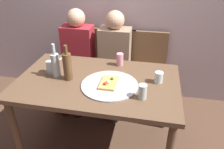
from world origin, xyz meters
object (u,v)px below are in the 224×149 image
object	(u,v)px
pizza_slice_last	(109,83)
wine_bottle	(56,65)
beer_bottle	(67,66)
chair_right	(147,66)
table_knife	(57,61)
guest_in_beanie	(113,59)
guest_in_sweater	(76,55)
chair_middle	(116,63)
pizza_tray	(110,85)
dining_table	(98,88)
wine_glass	(159,77)
tumbler_near	(142,92)
soda_can	(120,59)
tumbler_far	(50,67)
chair_left	(81,60)

from	to	relation	value
pizza_slice_last	wine_bottle	size ratio (longest dim) A/B	0.71
beer_bottle	chair_right	world-z (taller)	beer_bottle
table_knife	guest_in_beanie	bearing A→B (deg)	149.02
guest_in_sweater	chair_middle	bearing A→B (deg)	-161.37
pizza_tray	pizza_slice_last	distance (m)	0.02
dining_table	wine_glass	bearing A→B (deg)	7.29
wine_bottle	chair_middle	distance (m)	0.99
pizza_tray	guest_in_beanie	bearing A→B (deg)	98.74
dining_table	table_knife	bearing A→B (deg)	150.83
pizza_tray	table_knife	xyz separation A→B (m)	(-0.62, 0.35, -0.00)
table_knife	tumbler_near	bearing A→B (deg)	83.11
chair_middle	dining_table	bearing A→B (deg)	89.51
beer_bottle	tumbler_near	bearing A→B (deg)	-14.00
pizza_tray	wine_glass	distance (m)	0.42
pizza_slice_last	chair_right	distance (m)	0.97
dining_table	guest_in_sweater	bearing A→B (deg)	123.07
soda_can	guest_in_sweater	size ratio (longest dim) A/B	0.10
pizza_slice_last	wine_bottle	xyz separation A→B (m)	(-0.48, 0.05, 0.09)
wine_bottle	chair_right	bearing A→B (deg)	47.85
soda_can	chair_middle	xyz separation A→B (m)	(-0.14, 0.51, -0.30)
dining_table	tumbler_near	distance (m)	0.47
pizza_tray	chair_right	world-z (taller)	chair_right
wine_bottle	tumbler_far	distance (m)	0.11
tumbler_far	table_knife	xyz separation A→B (m)	(-0.05, 0.24, -0.05)
wine_bottle	chair_left	xyz separation A→B (m)	(-0.08, 0.84, -0.36)
tumbler_far	guest_in_sweater	xyz separation A→B (m)	(0.01, 0.64, -0.17)
tumbler_near	chair_right	distance (m)	1.06
tumbler_near	guest_in_sweater	bearing A→B (deg)	134.02
dining_table	guest_in_sweater	world-z (taller)	guest_in_sweater
pizza_slice_last	chair_left	distance (m)	1.08
dining_table	pizza_tray	bearing A→B (deg)	-28.55
chair_right	tumbler_far	bearing A→B (deg)	43.04
chair_middle	guest_in_sweater	world-z (taller)	guest_in_sweater
dining_table	chair_middle	distance (m)	0.84
table_knife	guest_in_sweater	size ratio (longest dim) A/B	0.19
guest_in_sweater	wine_glass	bearing A→B (deg)	147.36
wine_bottle	beer_bottle	size ratio (longest dim) A/B	0.98
pizza_tray	guest_in_beanie	distance (m)	0.76
wine_bottle	table_knife	world-z (taller)	wine_bottle
beer_bottle	guest_in_beanie	bearing A→B (deg)	70.15
table_knife	guest_in_beanie	world-z (taller)	guest_in_beanie
dining_table	chair_right	size ratio (longest dim) A/B	1.55
tumbler_far	tumbler_near	bearing A→B (deg)	-15.38
tumbler_near	guest_in_sweater	distance (m)	1.22
wine_glass	chair_left	xyz separation A→B (m)	(-0.96, 0.76, -0.29)
dining_table	pizza_slice_last	distance (m)	0.17
chair_left	chair_right	world-z (taller)	same
tumbler_near	chair_left	bearing A→B (deg)	129.46
chair_right	guest_in_beanie	size ratio (longest dim) A/B	0.77
wine_bottle	tumbler_near	bearing A→B (deg)	-13.33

